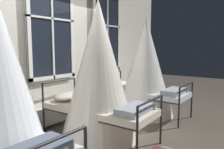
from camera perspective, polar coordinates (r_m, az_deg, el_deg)
The scene contains 5 objects.
ground at distance 4.10m, azimuth -4.70°, elevation -15.85°, with size 18.69×18.69×0.00m, color brown.
back_wall_with_windows at distance 4.63m, azimuth -15.94°, elevation 7.87°, with size 8.74×0.10×3.37m, color beige.
window_bank at distance 4.55m, azimuth -14.83°, elevation 2.25°, with size 4.63×0.10×2.86m.
cot_second at distance 3.77m, azimuth -3.50°, elevation 0.42°, with size 1.34×2.01×2.39m.
cot_third at distance 5.23m, azimuth 8.53°, elevation 1.65°, with size 1.34×1.99×2.29m.
Camera 1 is at (-2.85, -2.49, 1.60)m, focal length 35.51 mm.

